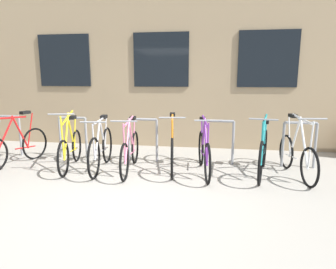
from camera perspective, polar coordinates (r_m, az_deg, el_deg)
ground_plane at (r=4.38m, az=-8.63°, el=-11.90°), size 42.00×42.00×0.00m
storefront_building at (r=10.51m, az=1.97°, el=17.16°), size 28.00×6.72×5.61m
bike_rack at (r=6.02m, az=-4.85°, el=-0.10°), size 6.63×0.05×0.88m
bicycle_yellow at (r=5.88m, az=-18.19°, el=-2.52°), size 0.50×1.59×1.10m
bicycle_red at (r=6.47m, az=-27.24°, el=-1.98°), size 0.50×1.64×1.04m
bicycle_pink at (r=5.46m, az=-7.26°, el=-3.12°), size 0.44×1.69×1.02m
bicycle_white at (r=5.58m, az=23.47°, el=-3.58°), size 0.44×1.62×1.09m
bicycle_teal at (r=5.47m, az=17.74°, el=-3.27°), size 0.53×1.77×1.07m
bicycle_purple at (r=5.32m, az=6.92°, el=-3.38°), size 0.44×1.70×1.05m
bicycle_orange at (r=5.49m, az=0.82°, el=-2.71°), size 0.44×1.68×1.06m
bicycle_silver at (r=5.63m, az=-12.69°, el=-2.66°), size 0.44×1.69×0.99m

